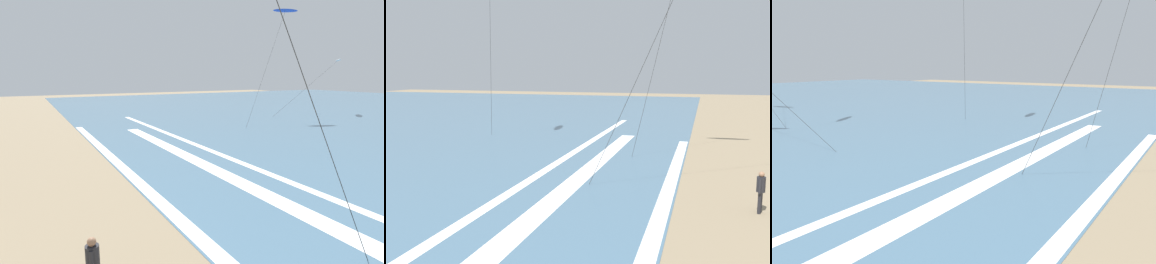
{
  "view_description": "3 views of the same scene",
  "coord_description": "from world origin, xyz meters",
  "views": [
    {
      "loc": [
        10.06,
        5.66,
        5.23
      ],
      "look_at": [
        -0.5,
        11.41,
        3.02
      ],
      "focal_mm": 28.79,
      "sensor_mm": 36.0,
      "label": 1
    },
    {
      "loc": [
        -13.87,
        8.83,
        5.42
      ],
      "look_at": [
        0.45,
        13.01,
        3.23
      ],
      "focal_mm": 41.09,
      "sensor_mm": 36.0,
      "label": 2
    },
    {
      "loc": [
        -9.09,
        7.23,
        4.91
      ],
      "look_at": [
        0.37,
        13.65,
        2.76
      ],
      "focal_mm": 34.1,
      "sensor_mm": 36.0,
      "label": 3
    }
  ],
  "objects": [
    {
      "name": "wave_foam_mid_break",
      "position": [
        0.92,
        14.71,
        0.01
      ],
      "size": [
        39.57,
        1.02,
        0.01
      ],
      "primitive_type": "cube",
      "color": "white",
      "rests_on": "ocean_surface"
    },
    {
      "name": "wave_foam_outer_break",
      "position": [
        1.44,
        16.89,
        0.01
      ],
      "size": [
        58.82,
        0.54,
        0.01
      ],
      "primitive_type": "cube",
      "color": "white",
      "rests_on": "ocean_surface"
    }
  ]
}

